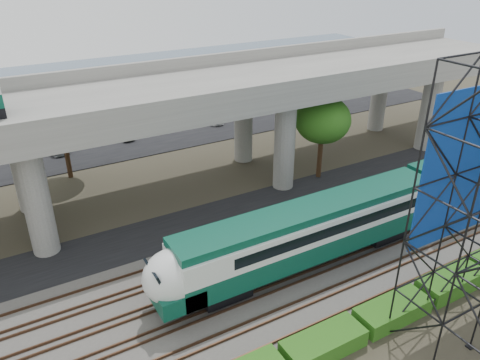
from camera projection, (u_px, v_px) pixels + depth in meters
ground at (263, 309)px, 27.59m from camera, size 140.00×140.00×0.00m
ballast_bed at (246, 288)px, 29.10m from camera, size 90.00×12.00×0.20m
service_road at (190, 226)px, 35.73m from camera, size 90.00×5.00×0.08m
parking_lot at (105, 133)px, 54.00m from camera, size 90.00×18.00×0.08m
harbor_water at (66, 89)px, 71.11m from camera, size 140.00×40.00×0.03m
rail_tracks at (246, 286)px, 29.02m from camera, size 90.00×9.52×0.16m
commuter_train at (337, 221)px, 30.98m from camera, size 29.30×3.06×4.30m
overpass at (140, 107)px, 35.84m from camera, size 80.00×12.00×12.40m
hedge_strip at (324, 343)px, 24.45m from camera, size 34.60×1.80×1.20m
trees at (99, 146)px, 35.60m from camera, size 40.94×16.94×7.69m
parked_cars at (109, 128)px, 53.50m from camera, size 37.78×9.44×1.25m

